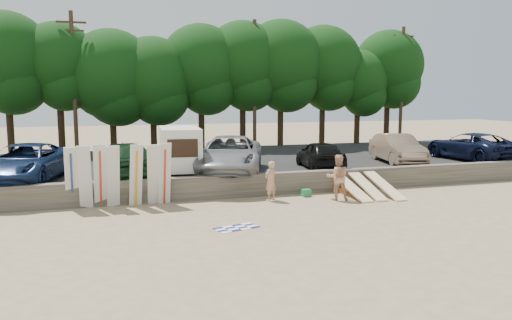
% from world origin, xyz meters
% --- Properties ---
extents(ground, '(120.00, 120.00, 0.00)m').
position_xyz_m(ground, '(0.00, 0.00, 0.00)').
color(ground, tan).
rests_on(ground, ground).
extents(seawall, '(44.00, 0.50, 1.00)m').
position_xyz_m(seawall, '(0.00, 3.00, 0.50)').
color(seawall, '#6B6356').
rests_on(seawall, ground).
extents(parking_lot, '(44.00, 14.50, 0.70)m').
position_xyz_m(parking_lot, '(0.00, 10.50, 0.35)').
color(parking_lot, '#282828').
rests_on(parking_lot, ground).
extents(treeline, '(33.56, 6.42, 9.34)m').
position_xyz_m(treeline, '(-0.50, 17.52, 6.52)').
color(treeline, '#382616').
rests_on(treeline, parking_lot).
extents(utility_poles, '(25.80, 0.26, 9.00)m').
position_xyz_m(utility_poles, '(2.00, 16.00, 5.43)').
color(utility_poles, '#473321').
rests_on(utility_poles, parking_lot).
extents(box_trailer, '(2.29, 3.71, 2.26)m').
position_xyz_m(box_trailer, '(-5.02, 5.51, 1.97)').
color(box_trailer, white).
rests_on(box_trailer, parking_lot).
extents(car_0, '(4.05, 6.45, 1.66)m').
position_xyz_m(car_0, '(-11.78, 5.71, 1.53)').
color(car_0, navy).
rests_on(car_0, parking_lot).
extents(car_1, '(2.78, 5.32, 1.73)m').
position_xyz_m(car_1, '(-7.58, 5.49, 1.56)').
color(car_1, black).
rests_on(car_1, parking_lot).
extents(car_2, '(4.93, 7.04, 1.79)m').
position_xyz_m(car_2, '(-2.57, 5.54, 1.59)').
color(car_2, gray).
rests_on(car_2, parking_lot).
extents(car_3, '(2.25, 4.45, 1.45)m').
position_xyz_m(car_3, '(2.23, 5.47, 1.43)').
color(car_3, black).
rests_on(car_3, parking_lot).
extents(car_4, '(2.68, 5.12, 1.61)m').
position_xyz_m(car_4, '(7.30, 6.20, 1.50)').
color(car_4, '#846954').
rests_on(car_4, parking_lot).
extents(car_5, '(2.88, 5.85, 1.60)m').
position_xyz_m(car_5, '(12.21, 6.07, 1.50)').
color(car_5, black).
rests_on(car_5, parking_lot).
extents(surfboard_upright_0, '(0.54, 0.85, 2.50)m').
position_xyz_m(surfboard_upright_0, '(-9.73, 2.64, 1.25)').
color(surfboard_upright_0, silver).
rests_on(surfboard_upright_0, ground).
extents(surfboard_upright_1, '(0.54, 0.68, 2.54)m').
position_xyz_m(surfboard_upright_1, '(-9.24, 2.49, 1.27)').
color(surfboard_upright_1, silver).
rests_on(surfboard_upright_1, ground).
extents(surfboard_upright_2, '(0.53, 0.55, 2.57)m').
position_xyz_m(surfboard_upright_2, '(-8.66, 2.59, 1.28)').
color(surfboard_upright_2, silver).
rests_on(surfboard_upright_2, ground).
extents(surfboard_upright_3, '(0.53, 0.77, 2.52)m').
position_xyz_m(surfboard_upright_3, '(-8.17, 2.43, 1.26)').
color(surfboard_upright_3, silver).
rests_on(surfboard_upright_3, ground).
extents(surfboard_upright_4, '(0.59, 0.72, 2.55)m').
position_xyz_m(surfboard_upright_4, '(-7.29, 2.35, 1.27)').
color(surfboard_upright_4, silver).
rests_on(surfboard_upright_4, ground).
extents(surfboard_upright_5, '(0.55, 0.78, 2.52)m').
position_xyz_m(surfboard_upright_5, '(-6.59, 2.42, 1.26)').
color(surfboard_upright_5, silver).
rests_on(surfboard_upright_5, ground).
extents(surfboard_upright_6, '(0.56, 0.84, 2.51)m').
position_xyz_m(surfboard_upright_6, '(-6.21, 2.57, 1.25)').
color(surfboard_upright_6, silver).
rests_on(surfboard_upright_6, ground).
extents(surfboard_upright_7, '(0.55, 0.60, 2.56)m').
position_xyz_m(surfboard_upright_7, '(-6.15, 2.41, 1.28)').
color(surfboard_upright_7, silver).
rests_on(surfboard_upright_7, ground).
extents(surfboard_low_0, '(0.56, 2.92, 0.81)m').
position_xyz_m(surfboard_low_0, '(1.95, 1.58, 0.41)').
color(surfboard_low_0, '#FBD99E').
rests_on(surfboard_low_0, ground).
extents(surfboard_low_1, '(0.56, 2.88, 0.97)m').
position_xyz_m(surfboard_low_1, '(2.67, 1.58, 0.49)').
color(surfboard_low_1, '#FBD99E').
rests_on(surfboard_low_1, ground).
extents(surfboard_low_2, '(0.56, 2.89, 0.92)m').
position_xyz_m(surfboard_low_2, '(3.48, 1.39, 0.46)').
color(surfboard_low_2, '#FBD99E').
rests_on(surfboard_low_2, ground).
extents(beachgoer_a, '(0.74, 0.66, 1.69)m').
position_xyz_m(beachgoer_a, '(-1.76, 1.82, 0.85)').
color(beachgoer_a, tan).
rests_on(beachgoer_a, ground).
extents(beachgoer_b, '(1.12, 0.97, 1.96)m').
position_xyz_m(beachgoer_b, '(1.02, 1.10, 0.98)').
color(beachgoer_b, tan).
rests_on(beachgoer_b, ground).
extents(cooler, '(0.40, 0.33, 0.32)m').
position_xyz_m(cooler, '(0.04, 2.18, 0.16)').
color(cooler, '#248749').
rests_on(cooler, ground).
extents(gear_bag, '(0.32, 0.28, 0.22)m').
position_xyz_m(gear_bag, '(1.96, 2.35, 0.11)').
color(gear_bag, orange).
rests_on(gear_bag, ground).
extents(beach_towel, '(1.85, 1.85, 0.00)m').
position_xyz_m(beach_towel, '(-4.33, -2.02, 0.01)').
color(beach_towel, white).
rests_on(beach_towel, ground).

